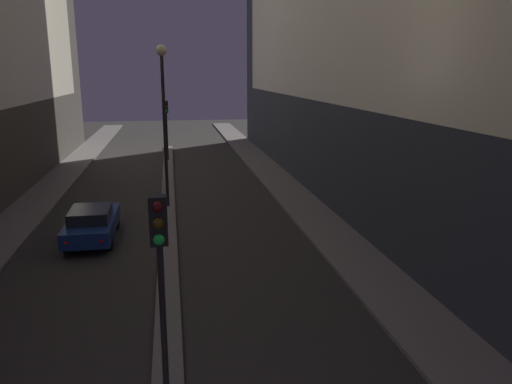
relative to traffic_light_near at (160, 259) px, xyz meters
name	(u,v)px	position (x,y,z in m)	size (l,w,h in m)	color
median_strip	(168,203)	(0.00, 16.45, -3.30)	(0.70, 39.74, 0.13)	#66605B
traffic_light_near	(160,259)	(0.00, 0.00, 0.00)	(0.32, 0.42, 4.40)	black
traffic_light_mid	(166,117)	(0.00, 29.14, 0.00)	(0.32, 0.42, 4.40)	black
street_lamp	(163,98)	(0.00, 15.79, 2.02)	(0.52, 0.52, 7.71)	black
car_left_lane	(92,223)	(-2.98, 11.40, -2.65)	(1.78, 4.39, 1.38)	navy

